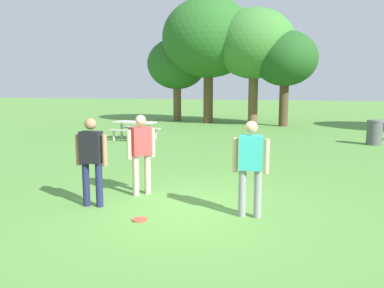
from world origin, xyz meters
name	(u,v)px	position (x,y,z in m)	size (l,w,h in m)	color
ground_plane	(186,211)	(0.00, 0.00, 0.00)	(120.00, 120.00, 0.00)	#568E3D
person_thrower	(251,163)	(1.14, 0.00, 0.94)	(0.61, 0.25, 1.64)	gray
person_catcher	(92,156)	(-1.73, -0.23, 0.94)	(0.61, 0.25, 1.64)	#1E234C
person_bystander	(141,149)	(-1.18, 0.75, 0.94)	(0.44, 0.47, 1.64)	#B7AD93
frisbee	(140,220)	(-0.58, -0.69, 0.01)	(0.25, 0.25, 0.03)	#E04733
picnic_table_near	(135,126)	(-4.85, 8.35, 0.56)	(1.87, 1.63, 0.77)	beige
trash_can_beside_table	(374,132)	(4.51, 9.64, 0.48)	(0.59, 0.59, 0.96)	#515156
tree_tall_left	(177,64)	(-6.14, 17.70, 3.64)	(3.82, 3.82, 5.30)	brown
tree_broad_center	(209,38)	(-3.80, 16.69, 5.07)	(5.54, 5.54, 7.45)	brown
tree_far_right	(254,44)	(-1.03, 16.35, 4.61)	(4.66, 4.66, 6.62)	brown
tree_slender_mid	(285,59)	(0.75, 15.97, 3.71)	(3.55, 3.55, 5.26)	#4C3823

